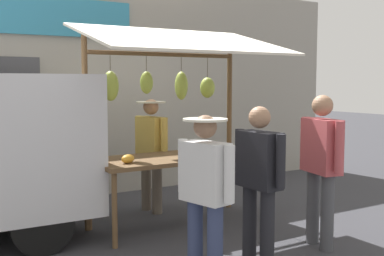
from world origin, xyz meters
TOP-DOWN VIEW (x-y plane):
  - ground_plane at (0.00, 0.00)m, footprint 40.00×40.00m
  - street_backdrop at (0.05, -2.20)m, footprint 9.00×0.30m
  - market_stall at (0.00, -0.03)m, footprint 2.50×1.46m
  - vendor_with_sunhat at (0.01, -0.75)m, footprint 0.40×0.67m
  - shopper_in_striped_shirt at (0.74, 1.71)m, footprint 0.39×0.65m
  - shopper_in_grey_tee at (0.04, 1.59)m, footprint 0.24×0.68m
  - shopper_with_ponytail at (-0.88, 1.52)m, footprint 0.32×0.69m

SIDE VIEW (x-z plane):
  - ground_plane at x=0.00m, z-range 0.00..0.00m
  - shopper_in_striped_shirt at x=0.74m, z-range 0.12..1.63m
  - shopper_in_grey_tee at x=0.04m, z-range 0.11..1.68m
  - vendor_with_sunhat at x=0.01m, z-range 0.13..1.69m
  - shopper_with_ponytail at x=-0.88m, z-range 0.13..1.79m
  - market_stall at x=0.00m, z-range 0.29..2.79m
  - street_backdrop at x=0.05m, z-range 0.00..3.40m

